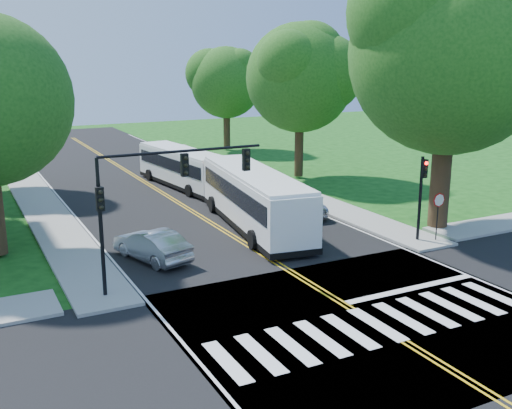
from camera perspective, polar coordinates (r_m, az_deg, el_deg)
ground at (r=23.02m, az=10.63°, el=-10.71°), size 140.00×140.00×0.00m
road at (r=37.98m, az=-6.14°, el=-0.61°), size 14.00×96.00×0.01m
cross_road at (r=23.02m, az=10.63°, el=-10.70°), size 60.00×12.00×0.01m
center_line at (r=41.63m, az=-8.14°, el=0.63°), size 0.36×70.00×0.01m
edge_line_w at (r=40.01m, az=-17.37°, el=-0.42°), size 0.12×70.00×0.01m
edge_line_e at (r=44.24m, az=0.19°, el=1.57°), size 0.12×70.00×0.01m
crosswalk at (r=22.66m, az=11.42°, el=-11.12°), size 12.60×3.00×0.01m
stop_bar at (r=26.24m, az=14.60°, el=-7.73°), size 6.60×0.40×0.01m
sidewalk_nw at (r=42.69m, az=-20.07°, el=0.33°), size 2.60×40.00×0.15m
sidewalk_ne at (r=47.51m, az=0.13°, el=2.51°), size 2.60×40.00×0.15m
tree_ne_big at (r=34.27m, az=17.99°, el=13.49°), size 10.80×10.80×14.91m
tree_east_mid at (r=47.29m, az=4.23°, el=11.93°), size 8.40×8.40×11.93m
tree_east_far at (r=61.95m, az=-2.85°, el=11.50°), size 7.20×7.20×10.34m
signal_nw at (r=24.45m, az=-9.36°, el=1.65°), size 7.15×0.46×5.66m
signal_ne at (r=31.88m, az=15.50°, el=1.60°), size 0.30×0.46×4.40m
stop_sign at (r=32.30m, az=16.99°, el=-0.05°), size 0.76×0.08×2.53m
bus_lead at (r=33.78m, az=-0.17°, el=0.62°), size 4.45×12.73×3.23m
bus_follow at (r=44.88m, az=-7.00°, el=3.56°), size 3.52×11.03×2.80m
hatchback at (r=28.98m, az=-9.90°, el=-3.83°), size 2.85×4.82×1.50m
suv at (r=36.78m, az=4.25°, el=-0.05°), size 2.71×4.69×1.23m
dark_sedan at (r=38.59m, az=2.29°, el=0.57°), size 2.83×4.23×1.14m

